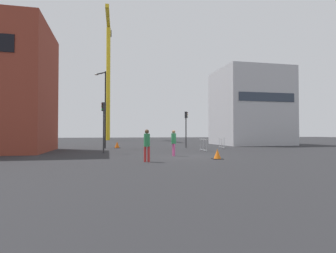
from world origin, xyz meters
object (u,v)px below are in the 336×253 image
traffic_light_crosswalk (104,119)px  pedestrian_walking (174,141)px  construction_crane (108,65)px  streetlamp_tall (104,104)px  traffic_cone_on_verge (117,145)px  traffic_cone_striped (217,154)px  pedestrian_waiting (147,143)px  traffic_light_corner (186,123)px

traffic_light_crosswalk → pedestrian_walking: (4.86, -3.76, -1.66)m
construction_crane → streetlamp_tall: 34.39m
traffic_light_crosswalk → traffic_cone_on_verge: (1.32, 7.59, -2.40)m
streetlamp_tall → pedestrian_walking: 12.61m
streetlamp_tall → traffic_cone_striped: (7.04, -13.78, -4.45)m
pedestrian_waiting → traffic_cone_striped: size_ratio=2.93×
construction_crane → pedestrian_waiting: bearing=-87.4°
streetlamp_tall → traffic_light_corner: size_ratio=2.06×
traffic_light_crosswalk → pedestrian_walking: traffic_light_crosswalk is taller
traffic_light_corner → traffic_cone_striped: (-1.71, -12.89, -2.37)m
traffic_light_corner → pedestrian_waiting: 15.07m
construction_crane → traffic_light_crosswalk: (-0.35, -39.47, -14.02)m
traffic_cone_striped → streetlamp_tall: bearing=117.1°
traffic_light_corner → pedestrian_waiting: (-6.22, -13.63, -1.59)m
traffic_light_crosswalk → pedestrian_waiting: traffic_light_crosswalk is taller
pedestrian_walking → pedestrian_waiting: 4.25m
streetlamp_tall → construction_crane: bearing=89.3°
construction_crane → traffic_light_crosswalk: construction_crane is taller
construction_crane → traffic_cone_striped: bearing=-81.8°
traffic_light_corner → traffic_cone_striped: traffic_light_corner is taller
traffic_light_crosswalk → traffic_cone_on_verge: size_ratio=5.83×
traffic_cone_striped → traffic_light_crosswalk: bearing=136.9°
construction_crane → streetlamp_tall: construction_crane is taller
streetlamp_tall → traffic_cone_striped: streetlamp_tall is taller
traffic_light_corner → pedestrian_walking: traffic_light_corner is taller
streetlamp_tall → traffic_light_corner: (8.76, -0.89, -2.08)m
traffic_light_crosswalk → traffic_cone_on_verge: bearing=80.1°
pedestrian_waiting → traffic_cone_striped: bearing=9.3°
traffic_light_crosswalk → traffic_light_corner: 10.77m
construction_crane → traffic_light_corner: bearing=-75.9°
pedestrian_walking → pedestrian_waiting: pedestrian_walking is taller
pedestrian_waiting → construction_crane: bearing=92.6°
pedestrian_walking → traffic_cone_on_verge: bearing=107.3°
pedestrian_waiting → streetlamp_tall: bearing=99.9°
traffic_cone_striped → construction_crane: bearing=98.2°
construction_crane → traffic_cone_striped: construction_crane is taller
traffic_light_corner → pedestrian_waiting: traffic_light_corner is taller
streetlamp_tall → pedestrian_waiting: bearing=-80.1°
traffic_cone_on_verge → pedestrian_walking: bearing=-72.7°
pedestrian_walking → traffic_cone_on_verge: size_ratio=2.61×
traffic_light_corner → pedestrian_waiting: size_ratio=2.17×
construction_crane → pedestrian_waiting: size_ratio=14.38×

